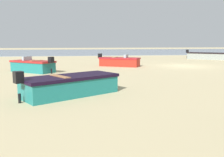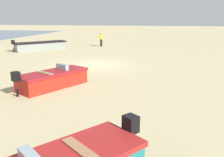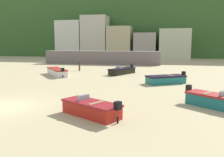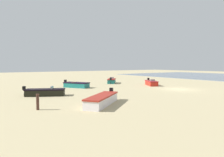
# 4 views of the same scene
# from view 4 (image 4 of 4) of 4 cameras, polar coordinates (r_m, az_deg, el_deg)

# --- Properties ---
(ground_plane) EXTENTS (160.00, 160.00, 0.00)m
(ground_plane) POSITION_cam_4_polar(r_m,az_deg,el_deg) (28.27, 19.05, -3.00)
(ground_plane) COLOR tan
(boat_teal_0) EXTENTS (4.02, 3.25, 1.10)m
(boat_teal_0) POSITION_cam_4_polar(r_m,az_deg,el_deg) (29.22, -10.41, -1.84)
(boat_teal_0) COLOR #1B706E
(boat_teal_0) RESTS_ON ground
(boat_black_1) EXTENTS (3.08, 4.29, 1.07)m
(boat_black_1) POSITION_cam_4_polar(r_m,az_deg,el_deg) (22.31, -18.99, -3.82)
(boat_black_1) COLOR black
(boat_black_1) RESTS_ON ground
(boat_red_2) EXTENTS (3.68, 2.86, 1.09)m
(boat_red_2) POSITION_cam_4_polar(r_m,az_deg,el_deg) (32.39, 11.46, -1.28)
(boat_red_2) COLOR #B42317
(boat_red_2) RESTS_ON ground
(boat_white_3) EXTENTS (4.17, 4.73, 1.14)m
(boat_white_3) POSITION_cam_4_polar(r_m,az_deg,el_deg) (16.40, -2.90, -6.26)
(boat_white_3) COLOR white
(boat_white_3) RESTS_ON ground
(boat_teal_5) EXTENTS (3.40, 3.12, 1.13)m
(boat_teal_5) POSITION_cam_4_polar(r_m,az_deg,el_deg) (35.55, -0.12, -0.70)
(boat_teal_5) COLOR #1C6E6D
(boat_teal_5) RESTS_ON ground
(mooring_post_near_water) EXTENTS (0.22, 0.22, 1.19)m
(mooring_post_near_water) POSITION_cam_4_polar(r_m,az_deg,el_deg) (15.55, -20.96, -6.42)
(mooring_post_near_water) COLOR #472B23
(mooring_post_near_water) RESTS_ON ground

